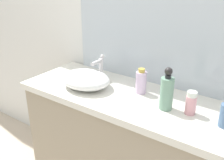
% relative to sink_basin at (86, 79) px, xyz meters
% --- Properties ---
extents(bathroom_wall_rear, '(6.00, 0.06, 2.60)m').
position_rel_sink_basin_xyz_m(bathroom_wall_rear, '(0.29, 0.35, 0.37)').
color(bathroom_wall_rear, silver).
rests_on(bathroom_wall_rear, ground).
extents(vanity_counter, '(1.53, 0.51, 0.88)m').
position_rel_sink_basin_xyz_m(vanity_counter, '(0.36, 0.05, -0.49)').
color(vanity_counter, gray).
rests_on(vanity_counter, ground).
extents(sink_basin, '(0.33, 0.26, 0.10)m').
position_rel_sink_basin_xyz_m(sink_basin, '(0.00, 0.00, 0.00)').
color(sink_basin, white).
rests_on(sink_basin, vanity_counter).
extents(faucet, '(0.03, 0.12, 0.17)m').
position_rel_sink_basin_xyz_m(faucet, '(0.00, 0.15, 0.05)').
color(faucet, silver).
rests_on(faucet, vanity_counter).
extents(soap_dispenser, '(0.07, 0.07, 0.24)m').
position_rel_sink_basin_xyz_m(soap_dispenser, '(0.54, 0.03, 0.05)').
color(soap_dispenser, gray).
rests_on(soap_dispenser, vanity_counter).
extents(perfume_bottle, '(0.07, 0.07, 0.16)m').
position_rel_sink_basin_xyz_m(perfume_bottle, '(0.33, 0.13, 0.02)').
color(perfume_bottle, silver).
rests_on(perfume_bottle, vanity_counter).
extents(spray_can, '(0.06, 0.06, 0.13)m').
position_rel_sink_basin_xyz_m(spray_can, '(0.66, 0.06, 0.01)').
color(spray_can, pink).
rests_on(spray_can, vanity_counter).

